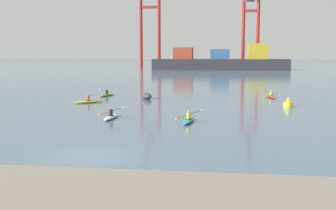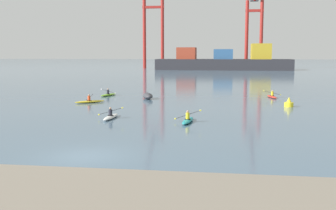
{
  "view_description": "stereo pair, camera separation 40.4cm",
  "coord_description": "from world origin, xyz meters",
  "px_view_note": "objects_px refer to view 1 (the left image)",
  "views": [
    {
      "loc": [
        6.69,
        -19.72,
        5.27
      ],
      "look_at": [
        1.95,
        17.04,
        0.6
      ],
      "focal_mm": 43.33,
      "sensor_mm": 36.0,
      "label": 1
    },
    {
      "loc": [
        7.09,
        -19.67,
        5.27
      ],
      "look_at": [
        1.95,
        17.04,
        0.6
      ],
      "focal_mm": 43.33,
      "sensor_mm": 36.0,
      "label": 2
    }
  ],
  "objects_px": {
    "gantry_crane_west": "(150,19)",
    "gantry_crane_west_mid": "(251,21)",
    "capsized_dinghy": "(147,96)",
    "kayak_red": "(271,96)",
    "kayak_white": "(111,117)",
    "kayak_teal": "(189,120)",
    "kayak_lime": "(107,95)",
    "channel_buoy": "(288,103)",
    "container_barge": "(221,62)",
    "kayak_yellow": "(89,101)"
  },
  "relations": [
    {
      "from": "gantry_crane_west",
      "to": "gantry_crane_west_mid",
      "type": "distance_m",
      "value": 36.41
    },
    {
      "from": "capsized_dinghy",
      "to": "kayak_red",
      "type": "distance_m",
      "value": 15.07
    },
    {
      "from": "kayak_white",
      "to": "kayak_teal",
      "type": "xyz_separation_m",
      "value": [
        6.45,
        -1.0,
        -0.0
      ]
    },
    {
      "from": "kayak_lime",
      "to": "kayak_teal",
      "type": "height_order",
      "value": "kayak_teal"
    },
    {
      "from": "kayak_teal",
      "to": "capsized_dinghy",
      "type": "bearing_deg",
      "value": 111.35
    },
    {
      "from": "gantry_crane_west",
      "to": "kayak_white",
      "type": "bearing_deg",
      "value": -81.65
    },
    {
      "from": "channel_buoy",
      "to": "kayak_lime",
      "type": "relative_size",
      "value": 0.29
    },
    {
      "from": "gantry_crane_west",
      "to": "capsized_dinghy",
      "type": "xyz_separation_m",
      "value": [
        17.37,
        -101.7,
        -17.71
      ]
    },
    {
      "from": "container_barge",
      "to": "gantry_crane_west",
      "type": "relative_size",
      "value": 1.24
    },
    {
      "from": "kayak_white",
      "to": "kayak_lime",
      "type": "height_order",
      "value": "kayak_white"
    },
    {
      "from": "kayak_red",
      "to": "kayak_lime",
      "type": "distance_m",
      "value": 20.33
    },
    {
      "from": "kayak_red",
      "to": "kayak_teal",
      "type": "height_order",
      "value": "kayak_teal"
    },
    {
      "from": "kayak_red",
      "to": "kayak_white",
      "type": "distance_m",
      "value": 23.54
    },
    {
      "from": "kayak_white",
      "to": "kayak_lime",
      "type": "bearing_deg",
      "value": 106.91
    },
    {
      "from": "gantry_crane_west_mid",
      "to": "kayak_yellow",
      "type": "xyz_separation_m",
      "value": [
        -24.5,
        -105.0,
        -16.58
      ]
    },
    {
      "from": "container_barge",
      "to": "gantry_crane_west",
      "type": "bearing_deg",
      "value": 157.09
    },
    {
      "from": "container_barge",
      "to": "kayak_red",
      "type": "bearing_deg",
      "value": -86.07
    },
    {
      "from": "capsized_dinghy",
      "to": "kayak_lime",
      "type": "xyz_separation_m",
      "value": [
        -5.61,
        2.77,
        -0.18
      ]
    },
    {
      "from": "kayak_yellow",
      "to": "container_barge",
      "type": "bearing_deg",
      "value": 81.53
    },
    {
      "from": "container_barge",
      "to": "kayak_yellow",
      "type": "distance_m",
      "value": 96.46
    },
    {
      "from": "kayak_yellow",
      "to": "kayak_white",
      "type": "height_order",
      "value": "kayak_yellow"
    },
    {
      "from": "capsized_dinghy",
      "to": "kayak_lime",
      "type": "height_order",
      "value": "kayak_lime"
    },
    {
      "from": "gantry_crane_west",
      "to": "kayak_white",
      "type": "relative_size",
      "value": 10.55
    },
    {
      "from": "gantry_crane_west_mid",
      "to": "capsized_dinghy",
      "type": "bearing_deg",
      "value": -100.72
    },
    {
      "from": "kayak_yellow",
      "to": "kayak_teal",
      "type": "xyz_separation_m",
      "value": [
        11.71,
        -11.17,
        0.0
      ]
    },
    {
      "from": "container_barge",
      "to": "kayak_red",
      "type": "relative_size",
      "value": 12.95
    },
    {
      "from": "channel_buoy",
      "to": "kayak_yellow",
      "type": "bearing_deg",
      "value": 178.69
    },
    {
      "from": "kayak_lime",
      "to": "gantry_crane_west",
      "type": "bearing_deg",
      "value": 96.78
    },
    {
      "from": "capsized_dinghy",
      "to": "gantry_crane_west_mid",
      "type": "bearing_deg",
      "value": 79.28
    },
    {
      "from": "channel_buoy",
      "to": "capsized_dinghy",
      "type": "bearing_deg",
      "value": 161.46
    },
    {
      "from": "container_barge",
      "to": "kayak_lime",
      "type": "bearing_deg",
      "value": -99.25
    },
    {
      "from": "channel_buoy",
      "to": "kayak_lime",
      "type": "distance_m",
      "value": 22.47
    },
    {
      "from": "kayak_yellow",
      "to": "kayak_white",
      "type": "bearing_deg",
      "value": -62.69
    },
    {
      "from": "capsized_dinghy",
      "to": "kayak_red",
      "type": "relative_size",
      "value": 0.82
    },
    {
      "from": "channel_buoy",
      "to": "container_barge",
      "type": "bearing_deg",
      "value": 94.0
    },
    {
      "from": "kayak_lime",
      "to": "kayak_yellow",
      "type": "bearing_deg",
      "value": -89.2
    },
    {
      "from": "container_barge",
      "to": "gantry_crane_west_mid",
      "type": "bearing_deg",
      "value": 43.1
    },
    {
      "from": "gantry_crane_west",
      "to": "kayak_lime",
      "type": "height_order",
      "value": "gantry_crane_west"
    },
    {
      "from": "kayak_yellow",
      "to": "kayak_white",
      "type": "xyz_separation_m",
      "value": [
        5.25,
        -10.18,
        0.0
      ]
    },
    {
      "from": "kayak_yellow",
      "to": "kayak_red",
      "type": "height_order",
      "value": "kayak_yellow"
    },
    {
      "from": "kayak_yellow",
      "to": "kayak_lime",
      "type": "xyz_separation_m",
      "value": [
        -0.1,
        7.45,
        0.0
      ]
    },
    {
      "from": "capsized_dinghy",
      "to": "kayak_teal",
      "type": "relative_size",
      "value": 0.82
    },
    {
      "from": "kayak_red",
      "to": "kayak_white",
      "type": "relative_size",
      "value": 1.01
    },
    {
      "from": "kayak_lime",
      "to": "kayak_teal",
      "type": "xyz_separation_m",
      "value": [
        11.81,
        -18.63,
        -0.0
      ]
    },
    {
      "from": "gantry_crane_west_mid",
      "to": "kayak_white",
      "type": "xyz_separation_m",
      "value": [
        -19.24,
        -115.18,
        -16.58
      ]
    },
    {
      "from": "kayak_teal",
      "to": "channel_buoy",
      "type": "bearing_deg",
      "value": 49.26
    },
    {
      "from": "kayak_yellow",
      "to": "kayak_lime",
      "type": "distance_m",
      "value": 7.45
    },
    {
      "from": "container_barge",
      "to": "kayak_red",
      "type": "xyz_separation_m",
      "value": [
        6.01,
        -87.38,
        -2.6
      ]
    },
    {
      "from": "container_barge",
      "to": "gantry_crane_west_mid",
      "type": "relative_size",
      "value": 1.3
    },
    {
      "from": "kayak_yellow",
      "to": "kayak_red",
      "type": "relative_size",
      "value": 0.88
    }
  ]
}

